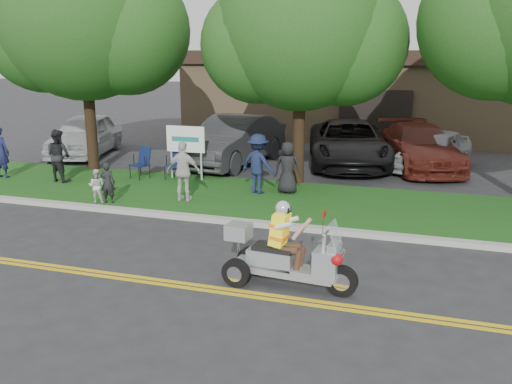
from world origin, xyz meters
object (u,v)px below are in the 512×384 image
(lawn_chair_a, at_px, (142,160))
(lawn_chair_b, at_px, (176,161))
(parked_car_right, at_px, (419,147))
(parked_car_far_right, at_px, (434,150))
(trike_scooter, at_px, (284,257))
(spectator_adult_left, at_px, (0,152))
(spectator_adult_right, at_px, (184,171))
(parked_car_far_left, at_px, (85,135))
(spectator_adult_mid, at_px, (58,155))
(parked_car_mid, at_px, (348,143))
(parked_car_left, at_px, (233,141))

(lawn_chair_a, distance_m, lawn_chair_b, 1.06)
(parked_car_right, height_order, parked_car_far_right, parked_car_right)
(trike_scooter, relative_size, spectator_adult_left, 1.46)
(spectator_adult_right, bearing_deg, trike_scooter, 129.44)
(lawn_chair_a, xyz_separation_m, parked_car_far_left, (-4.30, 3.28, 0.15))
(lawn_chair_a, relative_size, parked_car_right, 0.19)
(spectator_adult_mid, height_order, parked_car_far_right, spectator_adult_mid)
(spectator_adult_right, distance_m, parked_car_mid, 7.32)
(lawn_chair_a, height_order, parked_car_left, parked_car_left)
(spectator_adult_mid, height_order, parked_car_far_left, spectator_adult_mid)
(lawn_chair_a, height_order, spectator_adult_mid, spectator_adult_mid)
(trike_scooter, relative_size, parked_car_left, 0.44)
(lawn_chair_a, distance_m, spectator_adult_right, 3.17)
(parked_car_far_left, bearing_deg, parked_car_mid, -8.43)
(spectator_adult_mid, height_order, spectator_adult_right, spectator_adult_mid)
(lawn_chair_b, relative_size, spectator_adult_left, 0.60)
(spectator_adult_right, relative_size, parked_car_right, 0.30)
(trike_scooter, height_order, parked_car_far_left, parked_car_far_left)
(trike_scooter, bearing_deg, spectator_adult_mid, 153.42)
(parked_car_mid, bearing_deg, parked_car_far_right, -13.36)
(spectator_adult_mid, xyz_separation_m, parked_car_left, (4.06, 4.37, -0.03))
(spectator_adult_right, bearing_deg, parked_car_left, -87.04)
(spectator_adult_left, xyz_separation_m, parked_car_right, (12.42, 5.90, -0.16))
(parked_car_mid, bearing_deg, spectator_adult_left, -163.12)
(trike_scooter, distance_m, lawn_chair_a, 8.87)
(spectator_adult_right, bearing_deg, spectator_adult_mid, -13.77)
(parked_car_far_left, height_order, parked_car_right, parked_car_far_left)
(spectator_adult_right, distance_m, parked_car_left, 5.30)
(trike_scooter, bearing_deg, spectator_adult_left, 159.23)
(spectator_adult_mid, bearing_deg, lawn_chair_b, -147.39)
(lawn_chair_a, distance_m, spectator_adult_mid, 2.48)
(spectator_adult_mid, bearing_deg, parked_car_right, -142.23)
(spectator_adult_mid, xyz_separation_m, parked_car_right, (10.39, 5.77, -0.15))
(trike_scooter, xyz_separation_m, lawn_chair_a, (-6.21, 6.33, 0.12))
(lawn_chair_a, bearing_deg, spectator_adult_left, -140.53)
(lawn_chair_b, bearing_deg, spectator_adult_left, -159.77)
(parked_car_mid, bearing_deg, parked_car_left, -175.62)
(trike_scooter, height_order, parked_car_far_right, trike_scooter)
(parked_car_far_right, bearing_deg, trike_scooter, -82.77)
(lawn_chair_a, bearing_deg, parked_car_left, 82.20)
(lawn_chair_a, bearing_deg, lawn_chair_b, 36.80)
(spectator_adult_mid, relative_size, spectator_adult_right, 1.01)
(lawn_chair_a, bearing_deg, trike_scooter, -22.98)
(parked_car_left, xyz_separation_m, parked_car_far_right, (6.81, 1.18, -0.17))
(lawn_chair_b, relative_size, parked_car_right, 0.19)
(lawn_chair_b, relative_size, spectator_adult_right, 0.61)
(lawn_chair_b, distance_m, spectator_adult_right, 2.71)
(trike_scooter, distance_m, parked_car_left, 10.48)
(trike_scooter, xyz_separation_m, spectator_adult_right, (-3.83, 4.26, 0.36))
(spectator_adult_left, bearing_deg, parked_car_far_right, -158.46)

